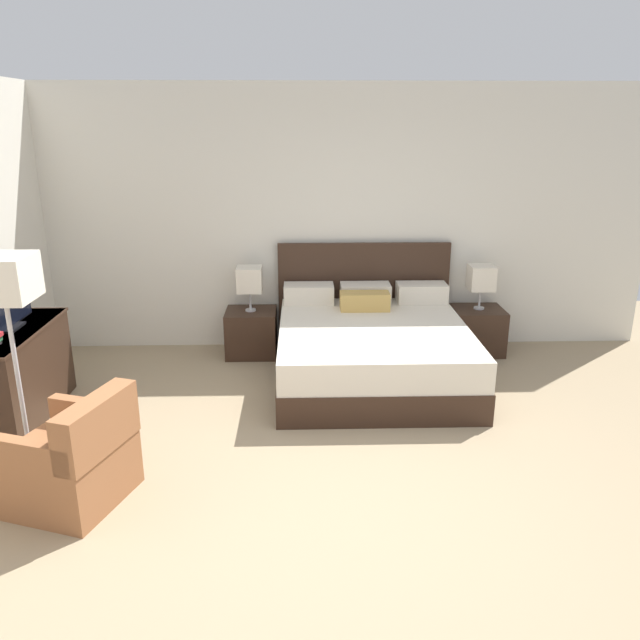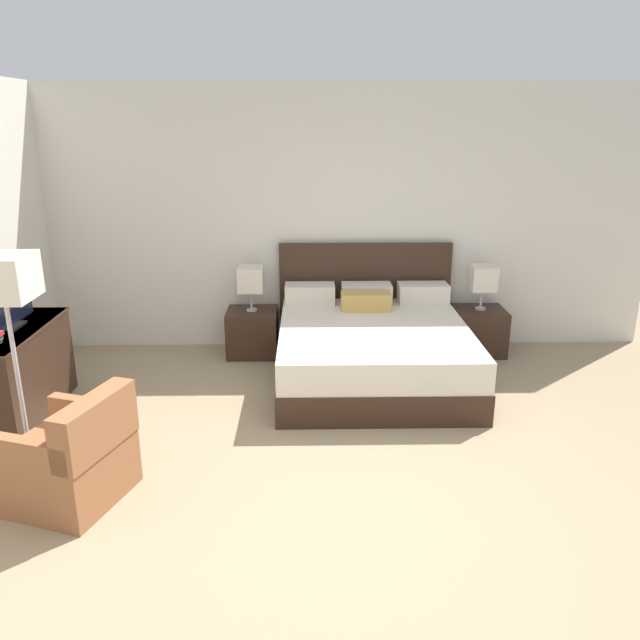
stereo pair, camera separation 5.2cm
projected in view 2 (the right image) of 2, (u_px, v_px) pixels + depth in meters
ground_plane at (337, 519)px, 3.94m from camera, size 9.74×9.74×0.00m
wall_back at (324, 220)px, 6.64m from camera, size 7.06×0.06×2.78m
bed at (372, 348)px, 6.01m from camera, size 1.85×2.01×1.16m
nightstand_left at (253, 332)px, 6.66m from camera, size 0.53×0.48×0.49m
nightstand_right at (479, 331)px, 6.71m from camera, size 0.53×0.48×0.49m
table_lamp_left at (251, 280)px, 6.49m from camera, size 0.26×0.26×0.47m
table_lamp_right at (483, 278)px, 6.53m from camera, size 0.26×0.26×0.47m
dresser at (14, 372)px, 5.21m from camera, size 0.54×1.28×0.78m
tv at (5, 299)px, 5.06m from camera, size 0.18×0.85×0.50m
armchair_by_window at (71, 460)px, 4.07m from camera, size 0.87×0.86×0.76m
floor_lamp at (4, 288)px, 4.14m from camera, size 0.38×0.38×1.57m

